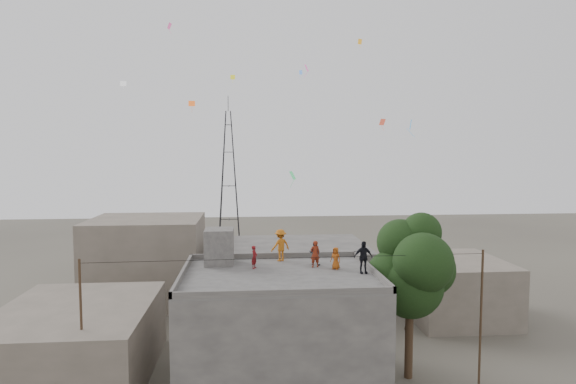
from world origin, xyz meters
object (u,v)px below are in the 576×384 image
person_dark_adult (363,257)px  stair_head_box (219,246)px  tree (413,268)px  person_red_adult (315,254)px  transmission_tower (229,179)px

person_dark_adult → stair_head_box: bearing=155.9°
tree → person_red_adult: tree is taller
stair_head_box → person_red_adult: stair_head_box is taller
transmission_tower → person_red_adult: 39.22m
stair_head_box → tree: tree is taller
transmission_tower → person_red_adult: transmission_tower is taller
stair_head_box → tree: 10.80m
tree → person_red_adult: (-5.28, 0.72, 0.74)m
tree → stair_head_box: bearing=169.3°
tree → transmission_tower: bearing=106.1°
transmission_tower → stair_head_box: bearing=-88.8°
stair_head_box → person_dark_adult: 8.11m
stair_head_box → person_dark_adult: stair_head_box is taller
transmission_tower → person_red_adult: (6.09, -38.68, -2.23)m
transmission_tower → person_dark_adult: bearing=-78.2°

